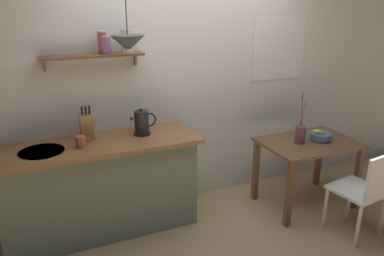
{
  "coord_description": "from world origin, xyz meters",
  "views": [
    {
      "loc": [
        -1.47,
        -2.89,
        2.13
      ],
      "look_at": [
        -0.1,
        0.25,
        0.95
      ],
      "focal_mm": 34.8,
      "sensor_mm": 36.0,
      "label": 1
    }
  ],
  "objects": [
    {
      "name": "dining_table",
      "position": [
        1.11,
        -0.04,
        0.61
      ],
      "size": [
        0.98,
        0.69,
        0.73
      ],
      "color": "brown",
      "rests_on": "ground_plane"
    },
    {
      "name": "back_wall",
      "position": [
        0.2,
        0.65,
        1.35
      ],
      "size": [
        6.8,
        0.11,
        2.7
      ],
      "color": "white",
      "rests_on": "ground_plane"
    },
    {
      "name": "coffee_mug_by_sink",
      "position": [
        -1.15,
        0.23,
        0.97
      ],
      "size": [
        0.13,
        0.09,
        0.11
      ],
      "color": "#C6664C",
      "rests_on": "kitchen_counter"
    },
    {
      "name": "pendant_lamp",
      "position": [
        -0.71,
        0.16,
        1.8
      ],
      "size": [
        0.29,
        0.29,
        0.51
      ],
      "color": "black"
    },
    {
      "name": "ground_plane",
      "position": [
        0.0,
        0.0,
        0.0
      ],
      "size": [
        14.0,
        14.0,
        0.0
      ],
      "primitive_type": "plane",
      "color": "tan"
    },
    {
      "name": "kitchen_counter",
      "position": [
        -1.0,
        0.32,
        0.47
      ],
      "size": [
        1.83,
        0.63,
        0.92
      ],
      "color": "gray",
      "rests_on": "ground_plane"
    },
    {
      "name": "knife_block",
      "position": [
        -1.07,
        0.41,
        1.05
      ],
      "size": [
        0.11,
        0.17,
        0.32
      ],
      "color": "tan",
      "rests_on": "kitchen_counter"
    },
    {
      "name": "twig_vase",
      "position": [
        0.98,
        -0.04,
        0.83
      ],
      "size": [
        0.11,
        0.11,
        0.54
      ],
      "color": "brown",
      "rests_on": "dining_table"
    },
    {
      "name": "fruit_bowl",
      "position": [
        1.24,
        -0.06,
        0.78
      ],
      "size": [
        0.23,
        0.23,
        0.13
      ],
      "color": "#51759E",
      "rests_on": "dining_table"
    },
    {
      "name": "dining_chair_near",
      "position": [
        1.2,
        -0.74,
        0.49
      ],
      "size": [
        0.47,
        0.48,
        0.87
      ],
      "color": "white",
      "rests_on": "ground_plane"
    },
    {
      "name": "electric_kettle",
      "position": [
        -0.57,
        0.35,
        1.04
      ],
      "size": [
        0.25,
        0.16,
        0.25
      ],
      "color": "black",
      "rests_on": "kitchen_counter"
    },
    {
      "name": "wall_shelf",
      "position": [
        -0.84,
        0.49,
        1.72
      ],
      "size": [
        0.91,
        0.2,
        0.33
      ],
      "color": "brown"
    }
  ]
}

